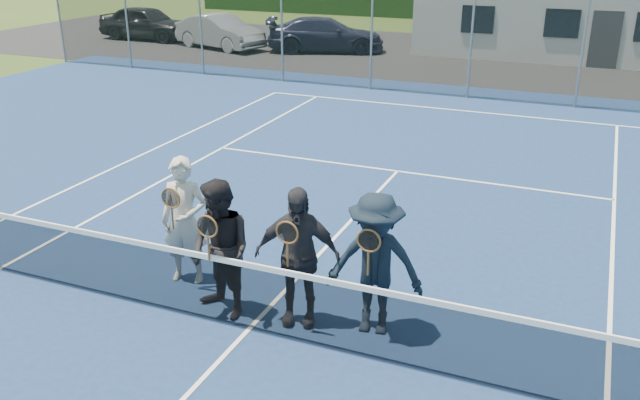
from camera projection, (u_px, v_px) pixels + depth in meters
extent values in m
plane|color=#304418|center=(501.00, 61.00, 25.48)|extent=(220.00, 220.00, 0.00)
cube|color=navy|center=(248.00, 331.00, 8.35)|extent=(30.00, 30.00, 0.02)
cube|color=black|center=(399.00, 54.00, 26.92)|extent=(40.00, 12.00, 0.01)
cube|color=black|center=(538.00, 13.00, 35.56)|extent=(40.00, 1.20, 1.10)
imported|color=black|center=(147.00, 23.00, 30.28)|extent=(4.39, 1.82, 1.49)
imported|color=gray|center=(220.00, 32.00, 28.02)|extent=(4.38, 2.62, 1.36)
imported|color=#181A31|center=(326.00, 35.00, 27.27)|extent=(5.05, 3.38, 1.36)
cube|color=white|center=(455.00, 110.00, 18.52)|extent=(10.97, 0.06, 0.01)
cube|color=white|center=(397.00, 171.00, 13.83)|extent=(8.23, 0.06, 0.01)
cube|color=white|center=(248.00, 330.00, 8.34)|extent=(0.06, 12.80, 0.01)
cube|color=black|center=(247.00, 298.00, 8.17)|extent=(11.60, 0.02, 0.88)
cube|color=white|center=(245.00, 264.00, 8.01)|extent=(11.60, 0.03, 0.07)
cylinder|color=slate|center=(60.00, 21.00, 24.73)|extent=(0.07, 0.07, 3.00)
cylinder|color=slate|center=(127.00, 26.00, 23.66)|extent=(0.07, 0.07, 3.00)
cylinder|color=slate|center=(201.00, 30.00, 22.58)|extent=(0.07, 0.07, 3.00)
cylinder|color=slate|center=(282.00, 35.00, 21.51)|extent=(0.07, 0.07, 3.00)
cylinder|color=slate|center=(371.00, 41.00, 20.43)|extent=(0.07, 0.07, 3.00)
cylinder|color=slate|center=(471.00, 47.00, 19.36)|extent=(0.07, 0.07, 3.00)
cylinder|color=slate|center=(582.00, 54.00, 18.29)|extent=(0.07, 0.07, 3.00)
cube|color=black|center=(471.00, 47.00, 19.36)|extent=(30.00, 0.03, 3.00)
cube|color=silver|center=(622.00, 16.00, 26.96)|extent=(15.00, 8.00, 2.80)
cube|color=#2D2D33|center=(605.00, 40.00, 23.84)|extent=(1.00, 0.06, 2.00)
cube|color=black|center=(478.00, 19.00, 25.27)|extent=(1.20, 0.06, 1.00)
cube|color=black|center=(562.00, 23.00, 24.19)|extent=(1.20, 0.06, 1.00)
imported|color=beige|center=(185.00, 221.00, 9.24)|extent=(0.73, 0.56, 1.80)
torus|color=brown|center=(171.00, 198.00, 8.84)|extent=(0.29, 0.02, 0.29)
cylinder|color=black|center=(171.00, 198.00, 8.84)|extent=(0.25, 0.00, 0.25)
cylinder|color=brown|center=(173.00, 218.00, 8.95)|extent=(0.03, 0.03, 0.32)
imported|color=black|center=(221.00, 250.00, 8.39)|extent=(1.07, 0.96, 1.80)
torus|color=brown|center=(207.00, 227.00, 8.00)|extent=(0.29, 0.02, 0.29)
cylinder|color=black|center=(207.00, 227.00, 8.00)|extent=(0.25, 0.00, 0.25)
cylinder|color=brown|center=(209.00, 248.00, 8.10)|extent=(0.03, 0.03, 0.32)
imported|color=#26262C|center=(297.00, 256.00, 8.23)|extent=(1.13, 0.70, 1.80)
torus|color=brown|center=(287.00, 233.00, 7.84)|extent=(0.29, 0.02, 0.29)
cylinder|color=black|center=(287.00, 233.00, 7.84)|extent=(0.25, 0.00, 0.25)
cylinder|color=brown|center=(288.00, 254.00, 7.94)|extent=(0.03, 0.03, 0.32)
imported|color=black|center=(375.00, 264.00, 8.03)|extent=(1.25, 0.83, 1.80)
torus|color=brown|center=(369.00, 241.00, 7.64)|extent=(0.29, 0.02, 0.29)
cylinder|color=black|center=(369.00, 241.00, 7.64)|extent=(0.25, 0.00, 0.25)
cylinder|color=brown|center=(368.00, 263.00, 7.74)|extent=(0.03, 0.03, 0.32)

